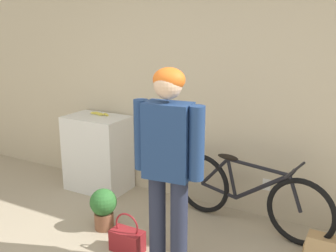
{
  "coord_description": "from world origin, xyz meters",
  "views": [
    {
      "loc": [
        1.44,
        -1.35,
        1.94
      ],
      "look_at": [
        0.09,
        1.12,
        1.19
      ],
      "focal_mm": 42.0,
      "sensor_mm": 36.0,
      "label": 1
    }
  ],
  "objects_px": {
    "person": "(168,154)",
    "handbag": "(127,239)",
    "banana": "(100,114)",
    "bicycle": "(247,194)",
    "potted_plant": "(103,207)"
  },
  "relations": [
    {
      "from": "person",
      "to": "bicycle",
      "type": "height_order",
      "value": "person"
    },
    {
      "from": "handbag",
      "to": "potted_plant",
      "type": "bearing_deg",
      "value": 153.0
    },
    {
      "from": "bicycle",
      "to": "handbag",
      "type": "height_order",
      "value": "bicycle"
    },
    {
      "from": "handbag",
      "to": "potted_plant",
      "type": "relative_size",
      "value": 0.88
    },
    {
      "from": "potted_plant",
      "to": "handbag",
      "type": "bearing_deg",
      "value": -27.0
    },
    {
      "from": "person",
      "to": "potted_plant",
      "type": "height_order",
      "value": "person"
    },
    {
      "from": "banana",
      "to": "bicycle",
      "type": "bearing_deg",
      "value": -3.63
    },
    {
      "from": "bicycle",
      "to": "banana",
      "type": "xyz_separation_m",
      "value": [
        -1.83,
        0.12,
        0.56
      ]
    },
    {
      "from": "person",
      "to": "handbag",
      "type": "distance_m",
      "value": 0.95
    },
    {
      "from": "banana",
      "to": "handbag",
      "type": "bearing_deg",
      "value": -43.93
    },
    {
      "from": "person",
      "to": "potted_plant",
      "type": "relative_size",
      "value": 4.01
    },
    {
      "from": "banana",
      "to": "handbag",
      "type": "relative_size",
      "value": 0.77
    },
    {
      "from": "bicycle",
      "to": "potted_plant",
      "type": "xyz_separation_m",
      "value": [
        -1.19,
        -0.69,
        -0.11
      ]
    },
    {
      "from": "person",
      "to": "banana",
      "type": "distance_m",
      "value": 1.81
    },
    {
      "from": "person",
      "to": "banana",
      "type": "xyz_separation_m",
      "value": [
        -1.48,
        1.04,
        -0.07
      ]
    }
  ]
}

